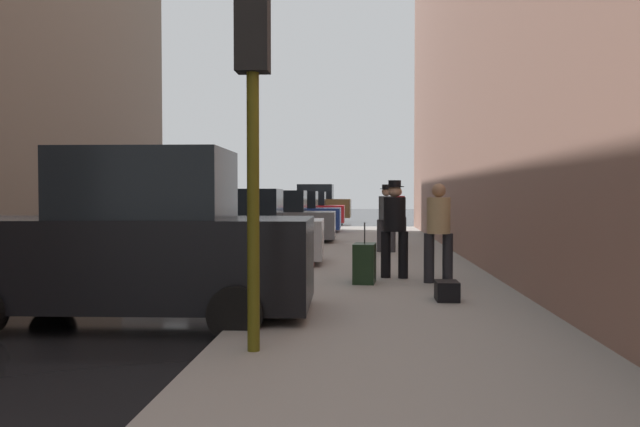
{
  "coord_description": "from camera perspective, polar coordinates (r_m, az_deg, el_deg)",
  "views": [
    {
      "loc": [
        5.55,
        -9.41,
        1.68
      ],
      "look_at": [
        4.71,
        3.2,
        1.28
      ],
      "focal_mm": 35.0,
      "sensor_mm": 36.0,
      "label": 1
    }
  ],
  "objects": [
    {
      "name": "pedestrian_with_beanie",
      "position": [
        16.49,
        6.08,
        -0.09
      ],
      "size": [
        0.53,
        0.5,
        1.78
      ],
      "color": "#333338",
      "rests_on": "sidewalk"
    },
    {
      "name": "pedestrian_in_tan_coat",
      "position": [
        10.89,
        10.78,
        -1.26
      ],
      "size": [
        0.51,
        0.42,
        1.71
      ],
      "color": "black",
      "rests_on": "sidewalk"
    },
    {
      "name": "parked_gray_coupe",
      "position": [
        20.15,
        -4.47,
        -0.56
      ],
      "size": [
        4.24,
        2.13,
        1.79
      ],
      "color": "slate",
      "rests_on": "ground_plane"
    },
    {
      "name": "parked_bronze_suv",
      "position": [
        37.36,
        -0.64,
        0.82
      ],
      "size": [
        4.64,
        2.15,
        2.25
      ],
      "color": "brown",
      "rests_on": "ground_plane"
    },
    {
      "name": "parked_red_hatchback",
      "position": [
        31.04,
        -1.55,
        0.27
      ],
      "size": [
        4.22,
        2.09,
        1.79
      ],
      "color": "#B2191E",
      "rests_on": "ground_plane"
    },
    {
      "name": "traffic_light",
      "position": [
        6.17,
        -6.15,
        11.85
      ],
      "size": [
        0.32,
        0.32,
        3.6
      ],
      "color": "#514C0F",
      "rests_on": "sidewalk"
    },
    {
      "name": "duffel_bag",
      "position": [
        9.18,
        11.53,
        -6.94
      ],
      "size": [
        0.32,
        0.44,
        0.28
      ],
      "color": "black",
      "rests_on": "sidewalk"
    },
    {
      "name": "fire_hydrant",
      "position": [
        13.09,
        -1.01,
        -3.38
      ],
      "size": [
        0.42,
        0.22,
        0.7
      ],
      "color": "red",
      "rests_on": "sidewalk"
    },
    {
      "name": "rolling_suitcase",
      "position": [
        10.75,
        4.09,
        -4.55
      ],
      "size": [
        0.41,
        0.59,
        1.04
      ],
      "color": "black",
      "rests_on": "sidewalk"
    },
    {
      "name": "sidewalk",
      "position": [
        9.56,
        6.54,
        -7.88
      ],
      "size": [
        4.0,
        40.0,
        0.15
      ],
      "primitive_type": "cube",
      "color": "gray",
      "rests_on": "ground_plane"
    },
    {
      "name": "pedestrian_with_fedora",
      "position": [
        11.39,
        6.83,
        -0.95
      ],
      "size": [
        0.53,
        0.48,
        1.78
      ],
      "color": "black",
      "rests_on": "sidewalk"
    },
    {
      "name": "pedestrian_in_red_jacket",
      "position": [
        18.4,
        7.13,
        -0.0
      ],
      "size": [
        0.53,
        0.47,
        1.71
      ],
      "color": "black",
      "rests_on": "sidewalk"
    },
    {
      "name": "ground_plane",
      "position": [
        11.05,
        -26.6,
        -7.13
      ],
      "size": [
        120.0,
        120.0,
        0.0
      ],
      "primitive_type": "plane",
      "color": "black"
    },
    {
      "name": "parked_blue_sedan",
      "position": [
        25.29,
        -2.77,
        -0.08
      ],
      "size": [
        4.21,
        2.08,
        1.79
      ],
      "color": "navy",
      "rests_on": "ground_plane"
    },
    {
      "name": "parked_silver_sedan",
      "position": [
        14.01,
        -8.15,
        -1.62
      ],
      "size": [
        4.26,
        2.18,
        1.79
      ],
      "color": "#B7BABF",
      "rests_on": "ground_plane"
    },
    {
      "name": "parked_black_suv",
      "position": [
        8.38,
        -16.48,
        -2.71
      ],
      "size": [
        4.65,
        2.16,
        2.25
      ],
      "color": "black",
      "rests_on": "ground_plane"
    }
  ]
}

